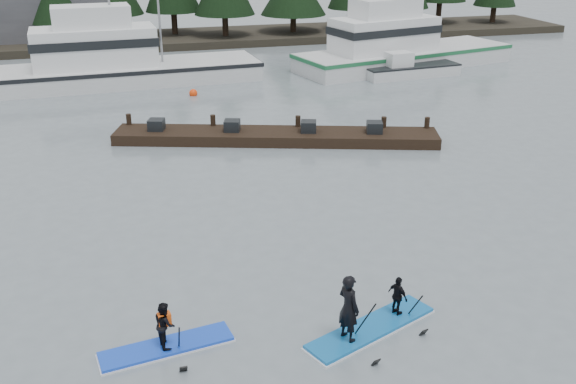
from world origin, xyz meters
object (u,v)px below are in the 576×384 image
object	(u,v)px
fishing_boat_large	(121,72)
paddleboard_solo	(166,335)
floating_dock	(276,136)
paddleboard_duo	(366,314)
fishing_boat_medium	(399,58)

from	to	relation	value
fishing_boat_large	paddleboard_solo	bearing A→B (deg)	-93.21
floating_dock	paddleboard_solo	xyz separation A→B (m)	(-6.36, -14.40, 0.15)
fishing_boat_large	paddleboard_duo	distance (m)	29.21
fishing_boat_medium	paddleboard_solo	xyz separation A→B (m)	(-18.69, -28.00, -0.27)
paddleboard_duo	fishing_boat_medium	bearing A→B (deg)	41.72
fishing_boat_large	fishing_boat_medium	size ratio (longest dim) A/B	1.00
floating_dock	fishing_boat_medium	bearing A→B (deg)	65.45
fishing_boat_large	floating_dock	distance (m)	15.17
fishing_boat_large	paddleboard_duo	bearing A→B (deg)	-83.81
floating_dock	paddleboard_solo	bearing A→B (deg)	-96.19
paddleboard_solo	paddleboard_duo	size ratio (longest dim) A/B	0.87
fishing_boat_large	floating_dock	size ratio (longest dim) A/B	1.10
paddleboard_duo	floating_dock	bearing A→B (deg)	61.60
fishing_boat_large	floating_dock	bearing A→B (deg)	-68.30
fishing_boat_medium	paddleboard_duo	size ratio (longest dim) A/B	4.38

